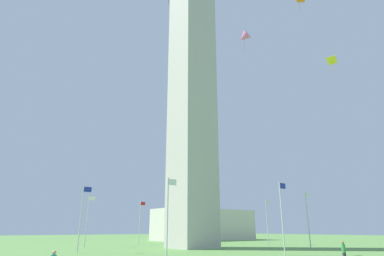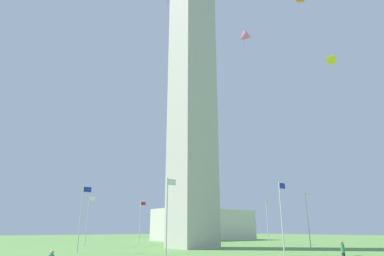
{
  "view_description": "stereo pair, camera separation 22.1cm",
  "coord_description": "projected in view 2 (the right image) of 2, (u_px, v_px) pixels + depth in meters",
  "views": [
    {
      "loc": [
        -30.75,
        -41.64,
        2.74
      ],
      "look_at": [
        0.0,
        0.0,
        18.86
      ],
      "focal_mm": 30.4,
      "sensor_mm": 36.0,
      "label": 1
    },
    {
      "loc": [
        -30.57,
        -41.77,
        2.74
      ],
      "look_at": [
        0.0,
        0.0,
        18.86
      ],
      "focal_mm": 30.4,
      "sensor_mm": 36.0,
      "label": 2
    }
  ],
  "objects": [
    {
      "name": "obelisk_monument",
      "position": [
        192.0,
        79.0,
        56.91
      ],
      "size": [
        6.14,
        6.14,
        55.85
      ],
      "color": "#B7B2A8",
      "rests_on": "ground"
    },
    {
      "name": "flagpole_w",
      "position": [
        282.0,
        214.0,
        36.75
      ],
      "size": [
        1.12,
        0.14,
        8.02
      ],
      "color": "silver",
      "rests_on": "ground"
    },
    {
      "name": "flagpole_sw",
      "position": [
        167.0,
        212.0,
        33.79
      ],
      "size": [
        1.12,
        0.14,
        8.02
      ],
      "color": "silver",
      "rests_on": "ground"
    },
    {
      "name": "flagpole_ne",
      "position": [
        205.0,
        221.0,
        66.1
      ],
      "size": [
        1.12,
        0.14,
        8.02
      ],
      "color": "silver",
      "rests_on": "ground"
    },
    {
      "name": "kite_orange_delta",
      "position": [
        298.0,
        0.0,
        44.6
      ],
      "size": [
        2.09,
        2.01,
        2.64
      ],
      "color": "orange"
    },
    {
      "name": "flagpole_nw",
      "position": [
        308.0,
        217.0,
        47.44
      ],
      "size": [
        1.12,
        0.14,
        8.02
      ],
      "color": "silver",
      "rests_on": "ground"
    },
    {
      "name": "kite_pink_delta",
      "position": [
        244.0,
        37.0,
        44.53
      ],
      "size": [
        1.86,
        2.09,
        2.92
      ],
      "color": "pink"
    },
    {
      "name": "flagpole_n",
      "position": [
        267.0,
        220.0,
        59.6
      ],
      "size": [
        1.12,
        0.14,
        8.02
      ],
      "color": "silver",
      "rests_on": "ground"
    },
    {
      "name": "flagpole_s",
      "position": [
        81.0,
        215.0,
        40.29
      ],
      "size": [
        1.12,
        0.14,
        8.02
      ],
      "color": "silver",
      "rests_on": "ground"
    },
    {
      "name": "ground_plane",
      "position": [
        192.0,
        248.0,
        48.6
      ],
      "size": [
        260.0,
        260.0,
        0.0
      ],
      "primitive_type": "plane",
      "color": "#609347"
    },
    {
      "name": "flagpole_se",
      "position": [
        88.0,
        218.0,
        52.44
      ],
      "size": [
        1.12,
        0.14,
        8.02
      ],
      "color": "silver",
      "rests_on": "ground"
    },
    {
      "name": "person_green_shirt",
      "position": [
        343.0,
        252.0,
        27.76
      ],
      "size": [
        0.32,
        0.32,
        1.74
      ],
      "rotation": [
        0.0,
        0.0,
        1.7
      ],
      "color": "#2D2D38",
      "rests_on": "ground"
    },
    {
      "name": "kite_yellow_diamond",
      "position": [
        331.0,
        61.0,
        33.07
      ],
      "size": [
        0.97,
        1.07,
        1.52
      ],
      "color": "yellow"
    },
    {
      "name": "flagpole_e",
      "position": [
        140.0,
        220.0,
        63.14
      ],
      "size": [
        1.12,
        0.14,
        8.02
      ],
      "color": "silver",
      "rests_on": "ground"
    },
    {
      "name": "distant_building",
      "position": [
        205.0,
        225.0,
        84.1
      ],
      "size": [
        25.71,
        11.72,
        7.56
      ],
      "color": "beige",
      "rests_on": "ground"
    }
  ]
}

